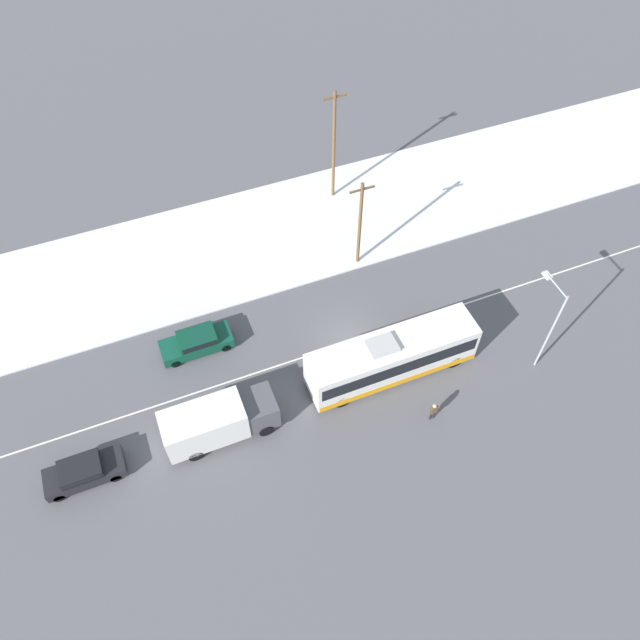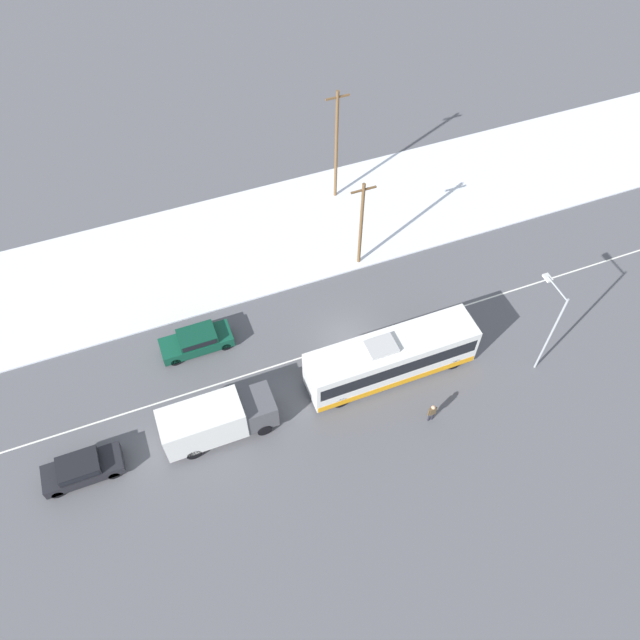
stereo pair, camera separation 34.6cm
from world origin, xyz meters
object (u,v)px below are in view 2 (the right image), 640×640
object	(u,v)px
sedan_car	(197,340)
utility_pole_roadside	(361,224)
city_bus	(391,358)
box_truck	(216,420)
utility_pole_snowlot	(336,145)
pedestrian_at_stop	(432,412)
parked_car_near_truck	(81,468)
streetlamp	(550,321)

from	to	relation	value
sedan_car	utility_pole_roadside	world-z (taller)	utility_pole_roadside
city_bus	box_truck	world-z (taller)	city_bus
utility_pole_roadside	utility_pole_snowlot	world-z (taller)	utility_pole_snowlot
pedestrian_at_stop	sedan_car	bearing A→B (deg)	138.93
box_truck	parked_car_near_truck	xyz separation A→B (m)	(-7.88, 0.20, -0.79)
city_bus	box_truck	size ratio (longest dim) A/B	1.62
streetlamp	utility_pole_snowlot	xyz separation A→B (m)	(-5.91, 19.45, 0.55)
streetlamp	utility_pole_snowlot	bearing A→B (deg)	106.89
utility_pole_roadside	utility_pole_snowlot	xyz separation A→B (m)	(1.11, 7.36, 1.03)
box_truck	sedan_car	world-z (taller)	box_truck
parked_car_near_truck	pedestrian_at_stop	distance (m)	20.48
streetlamp	utility_pole_roadside	bearing A→B (deg)	120.11
parked_car_near_truck	utility_pole_snowlot	xyz separation A→B (m)	(22.27, 16.92, 4.12)
parked_car_near_truck	streetlamp	size ratio (longest dim) A/B	0.64
utility_pole_roadside	city_bus	bearing A→B (deg)	-101.64
box_truck	streetlamp	distance (m)	20.62
parked_car_near_truck	utility_pole_snowlot	bearing A→B (deg)	37.23
utility_pole_roadside	sedan_car	bearing A→B (deg)	-165.95
city_bus	utility_pole_snowlot	size ratio (longest dim) A/B	1.15
sedan_car	pedestrian_at_stop	bearing A→B (deg)	138.93
city_bus	utility_pole_roadside	bearing A→B (deg)	78.36
box_truck	utility_pole_snowlot	distance (m)	22.61
utility_pole_roadside	utility_pole_snowlot	size ratio (longest dim) A/B	0.78
box_truck	city_bus	bearing A→B (deg)	1.24
sedan_car	utility_pole_roadside	xyz separation A→B (m)	(12.89, 3.23, 3.06)
pedestrian_at_stop	utility_pole_snowlot	world-z (taller)	utility_pole_snowlot
parked_car_near_truck	pedestrian_at_stop	bearing A→B (deg)	-11.16
box_truck	streetlamp	bearing A→B (deg)	-6.56
city_bus	box_truck	xyz separation A→B (m)	(-11.32, -0.25, -0.08)
city_bus	streetlamp	size ratio (longest dim) A/B	1.57
box_truck	utility_pole_snowlot	bearing A→B (deg)	49.96
sedan_car	parked_car_near_truck	distance (m)	10.42
utility_pole_snowlot	streetlamp	bearing A→B (deg)	-73.11
box_truck	parked_car_near_truck	size ratio (longest dim) A/B	1.50
sedan_car	utility_pole_snowlot	size ratio (longest dim) A/B	0.49
pedestrian_at_stop	utility_pole_snowlot	distance (m)	21.36
box_truck	sedan_car	distance (m)	6.59
sedan_car	box_truck	bearing A→B (deg)	86.58
sedan_car	streetlamp	distance (m)	22.08
city_bus	utility_pole_roadside	size ratio (longest dim) A/B	1.46
sedan_car	utility_pole_snowlot	distance (m)	18.02
box_truck	parked_car_near_truck	world-z (taller)	box_truck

